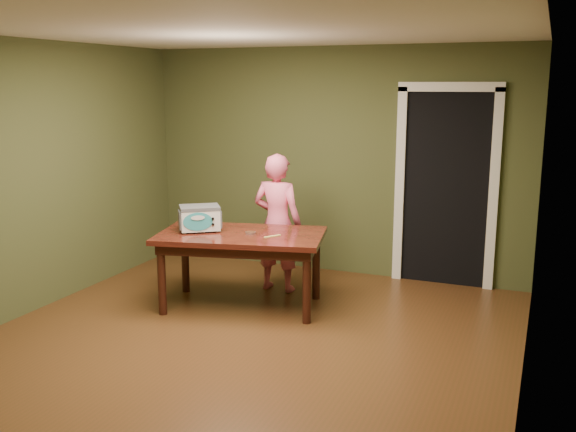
{
  "coord_description": "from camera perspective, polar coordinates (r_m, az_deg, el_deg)",
  "views": [
    {
      "loc": [
        2.33,
        -4.51,
        2.19
      ],
      "look_at": [
        0.06,
        1.0,
        0.95
      ],
      "focal_mm": 40.0,
      "sensor_mm": 36.0,
      "label": 1
    }
  ],
  "objects": [
    {
      "name": "room_shell",
      "position": [
        5.1,
        -4.92,
        6.27
      ],
      "size": [
        4.52,
        5.02,
        2.61
      ],
      "color": "#414725",
      "rests_on": "ground"
    },
    {
      "name": "spatula",
      "position": [
        6.13,
        -1.39,
        -1.8
      ],
      "size": [
        0.12,
        0.16,
        0.01
      ],
      "primitive_type": "cube",
      "rotation": [
        0.0,
        0.0,
        0.99
      ],
      "color": "#E8D965",
      "rests_on": "dining_table"
    },
    {
      "name": "toy_oven",
      "position": [
        6.4,
        -7.85,
        -0.12
      ],
      "size": [
        0.47,
        0.45,
        0.25
      ],
      "rotation": [
        0.0,
        0.0,
        0.62
      ],
      "color": "#4C4F54",
      "rests_on": "dining_table"
    },
    {
      "name": "dining_table",
      "position": [
        6.31,
        -4.18,
        -2.41
      ],
      "size": [
        1.76,
        1.23,
        0.75
      ],
      "rotation": [
        0.0,
        0.0,
        0.22
      ],
      "color": "black",
      "rests_on": "floor"
    },
    {
      "name": "child",
      "position": [
        6.8,
        -0.95,
        -0.6
      ],
      "size": [
        0.55,
        0.37,
        1.47
      ],
      "primitive_type": "imported",
      "rotation": [
        0.0,
        0.0,
        3.11
      ],
      "color": "#F16386",
      "rests_on": "floor"
    },
    {
      "name": "floor",
      "position": [
        5.53,
        -4.61,
        -11.62
      ],
      "size": [
        5.0,
        5.0,
        0.0
      ],
      "primitive_type": "plane",
      "color": "#4F2D16",
      "rests_on": "ground"
    },
    {
      "name": "doorway",
      "position": [
        7.45,
        14.2,
        2.64
      ],
      "size": [
        1.1,
        0.66,
        2.25
      ],
      "color": "black",
      "rests_on": "ground"
    },
    {
      "name": "baking_pan",
      "position": [
        6.24,
        -3.35,
        -1.49
      ],
      "size": [
        0.1,
        0.1,
        0.02
      ],
      "color": "silver",
      "rests_on": "dining_table"
    }
  ]
}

